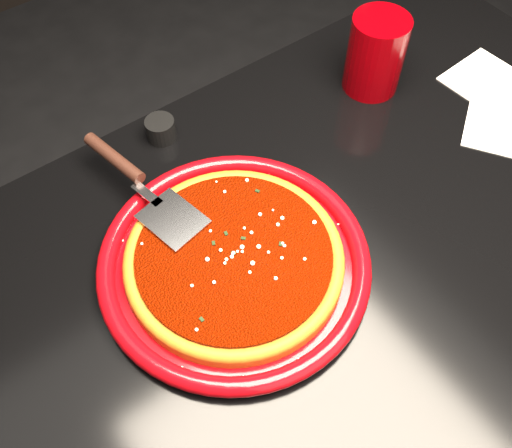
{
  "coord_description": "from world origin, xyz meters",
  "views": [
    {
      "loc": [
        -0.39,
        -0.28,
        1.45
      ],
      "look_at": [
        -0.11,
        0.1,
        0.77
      ],
      "focal_mm": 40.0,
      "sensor_mm": 36.0,
      "label": 1
    }
  ],
  "objects_px": {
    "plate": "(234,262)",
    "table": "(328,340)",
    "cup": "(376,54)",
    "ramekin": "(161,129)",
    "pizza_server": "(142,184)"
  },
  "relations": [
    {
      "from": "plate",
      "to": "table",
      "type": "bearing_deg",
      "value": -21.3
    },
    {
      "from": "cup",
      "to": "ramekin",
      "type": "xyz_separation_m",
      "value": [
        -0.36,
        0.11,
        -0.05
      ]
    },
    {
      "from": "plate",
      "to": "cup",
      "type": "bearing_deg",
      "value": 21.64
    },
    {
      "from": "plate",
      "to": "cup",
      "type": "relative_size",
      "value": 2.82
    },
    {
      "from": "ramekin",
      "to": "cup",
      "type": "bearing_deg",
      "value": -17.14
    },
    {
      "from": "cup",
      "to": "ramekin",
      "type": "height_order",
      "value": "cup"
    },
    {
      "from": "table",
      "to": "pizza_server",
      "type": "xyz_separation_m",
      "value": [
        -0.21,
        0.24,
        0.42
      ]
    },
    {
      "from": "table",
      "to": "plate",
      "type": "bearing_deg",
      "value": 158.7
    },
    {
      "from": "ramekin",
      "to": "plate",
      "type": "bearing_deg",
      "value": -99.76
    },
    {
      "from": "cup",
      "to": "ramekin",
      "type": "distance_m",
      "value": 0.38
    },
    {
      "from": "table",
      "to": "plate",
      "type": "xyz_separation_m",
      "value": [
        -0.17,
        0.07,
        0.39
      ]
    },
    {
      "from": "cup",
      "to": "plate",
      "type": "bearing_deg",
      "value": -158.36
    },
    {
      "from": "cup",
      "to": "pizza_server",
      "type": "bearing_deg",
      "value": 179.01
    },
    {
      "from": "plate",
      "to": "ramekin",
      "type": "bearing_deg",
      "value": 80.24
    },
    {
      "from": "plate",
      "to": "pizza_server",
      "type": "distance_m",
      "value": 0.18
    }
  ]
}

